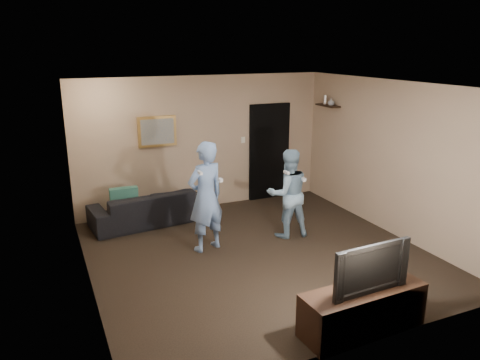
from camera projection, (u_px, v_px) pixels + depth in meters
name	position (u px, v px, depth m)	size (l,w,h in m)	color
ground	(258.00, 254.00, 7.30)	(5.00, 5.00, 0.00)	black
ceiling	(260.00, 85.00, 6.58)	(5.00, 5.00, 0.04)	silver
wall_back	(203.00, 143.00, 9.14)	(5.00, 0.04, 2.60)	tan
wall_front	(367.00, 234.00, 4.74)	(5.00, 0.04, 2.60)	tan
wall_left	(83.00, 195.00, 5.97)	(0.04, 5.00, 2.60)	tan
wall_right	(392.00, 158.00, 7.91)	(0.04, 5.00, 2.60)	tan
sofa	(148.00, 207.00, 8.51)	(2.05, 0.80, 0.60)	black
throw_pillow	(124.00, 201.00, 8.30)	(0.49, 0.15, 0.49)	#1A5047
painting_frame	(157.00, 131.00, 8.68)	(0.72, 0.05, 0.57)	olive
painting_canvas	(158.00, 132.00, 8.66)	(0.62, 0.01, 0.47)	slate
doorway	(269.00, 152.00, 9.75)	(0.90, 0.06, 2.00)	black
light_switch	(243.00, 140.00, 9.44)	(0.08, 0.02, 0.12)	silver
wall_shelf	(328.00, 106.00, 9.26)	(0.20, 0.60, 0.03)	black
shelf_vase	(331.00, 102.00, 9.14)	(0.13, 0.13, 0.14)	#A9A9AE
shelf_figurine	(325.00, 100.00, 9.32)	(0.06, 0.06, 0.18)	silver
tv_console	(362.00, 310.00, 5.31)	(1.49, 0.48, 0.53)	black
television	(366.00, 266.00, 5.15)	(1.00, 0.13, 0.58)	black
wii_player_left	(206.00, 197.00, 7.25)	(0.73, 0.59, 1.75)	#7394C7
wii_player_right	(288.00, 193.00, 7.82)	(0.79, 0.64, 1.51)	#81A4BC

